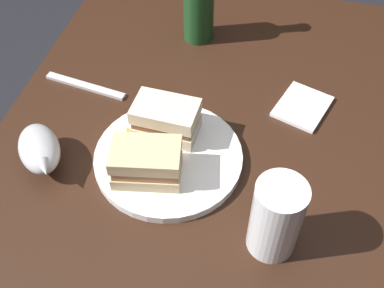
{
  "coord_description": "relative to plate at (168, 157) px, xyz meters",
  "views": [
    {
      "loc": [
        -0.55,
        -0.09,
        1.44
      ],
      "look_at": [
        -0.02,
        0.04,
        0.81
      ],
      "focal_mm": 44.31,
      "sensor_mm": 36.0,
      "label": 1
    }
  ],
  "objects": [
    {
      "name": "potato_wedge_front",
      "position": [
        -0.01,
        0.04,
        0.02
      ],
      "size": [
        0.04,
        0.05,
        0.02
      ],
      "primitive_type": "cube",
      "rotation": [
        0.0,
        0.0,
        1.13
      ],
      "color": "#AD702D",
      "rests_on": "plate"
    },
    {
      "name": "dining_table",
      "position": [
        0.04,
        -0.08,
        -0.4
      ],
      "size": [
        1.1,
        0.84,
        0.78
      ],
      "primitive_type": "cube",
      "color": "black",
      "rests_on": "ground"
    },
    {
      "name": "potato_wedge_left_edge",
      "position": [
        -0.03,
        0.07,
        0.02
      ],
      "size": [
        0.04,
        0.05,
        0.02
      ],
      "primitive_type": "cube",
      "rotation": [
        0.0,
        0.0,
        5.33
      ],
      "color": "gold",
      "rests_on": "plate"
    },
    {
      "name": "sandwich_half_left",
      "position": [
        0.05,
        0.02,
        0.04
      ],
      "size": [
        0.08,
        0.12,
        0.07
      ],
      "color": "beige",
      "rests_on": "plate"
    },
    {
      "name": "plate",
      "position": [
        0.0,
        0.0,
        0.0
      ],
      "size": [
        0.27,
        0.27,
        0.02
      ],
      "primitive_type": "cylinder",
      "color": "white",
      "rests_on": "dining_table"
    },
    {
      "name": "potato_wedge_stray",
      "position": [
        0.0,
        0.04,
        0.02
      ],
      "size": [
        0.05,
        0.04,
        0.02
      ],
      "primitive_type": "cube",
      "rotation": [
        0.0,
        0.0,
        3.65
      ],
      "color": "#AD702D",
      "rests_on": "plate"
    },
    {
      "name": "gravy_boat",
      "position": [
        -0.06,
        0.21,
        0.03
      ],
      "size": [
        0.13,
        0.12,
        0.06
      ],
      "color": "#B7B7BC",
      "rests_on": "dining_table"
    },
    {
      "name": "potato_wedge_right_edge",
      "position": [
        -0.0,
        0.05,
        0.02
      ],
      "size": [
        0.05,
        0.04,
        0.02
      ],
      "primitive_type": "cube",
      "rotation": [
        0.0,
        0.0,
        0.51
      ],
      "color": "gold",
      "rests_on": "plate"
    },
    {
      "name": "potato_wedge_middle",
      "position": [
        0.01,
        0.07,
        0.02
      ],
      "size": [
        0.06,
        0.04,
        0.02
      ],
      "primitive_type": "cube",
      "rotation": [
        0.0,
        0.0,
        3.53
      ],
      "color": "#B77F33",
      "rests_on": "plate"
    },
    {
      "name": "napkin",
      "position": [
        0.19,
        -0.22,
        -0.0
      ],
      "size": [
        0.13,
        0.12,
        0.01
      ],
      "primitive_type": "cube",
      "rotation": [
        0.0,
        0.0,
        -0.33
      ],
      "color": "white",
      "rests_on": "dining_table"
    },
    {
      "name": "fork",
      "position": [
        0.15,
        0.22,
        -0.0
      ],
      "size": [
        0.04,
        0.18,
        0.01
      ],
      "primitive_type": "cube",
      "rotation": [
        0.0,
        0.0,
        1.42
      ],
      "color": "silver",
      "rests_on": "dining_table"
    },
    {
      "name": "potato_wedge_back",
      "position": [
        0.01,
        0.05,
        0.02
      ],
      "size": [
        0.05,
        0.03,
        0.02
      ],
      "primitive_type": "cube",
      "rotation": [
        0.0,
        0.0,
        3.38
      ],
      "color": "gold",
      "rests_on": "plate"
    },
    {
      "name": "pint_glass",
      "position": [
        -0.12,
        -0.2,
        0.05
      ],
      "size": [
        0.08,
        0.08,
        0.14
      ],
      "color": "white",
      "rests_on": "dining_table"
    },
    {
      "name": "sandwich_half_right",
      "position": [
        -0.05,
        0.02,
        0.04
      ],
      "size": [
        0.09,
        0.13,
        0.07
      ],
      "color": "#CCB284",
      "rests_on": "plate"
    }
  ]
}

